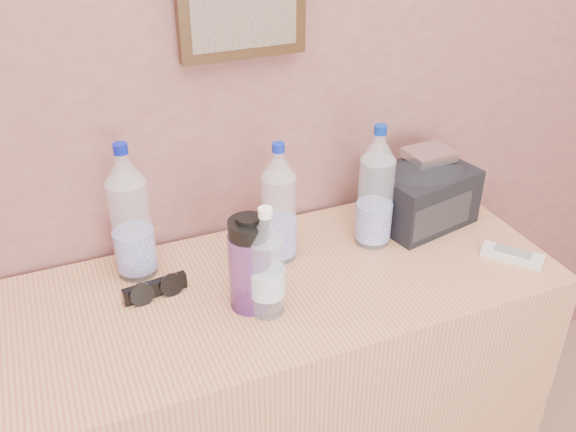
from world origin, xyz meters
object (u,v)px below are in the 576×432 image
(nalgene_bottle, at_px, (250,263))
(toiletry_bag, at_px, (423,193))
(dresser, at_px, (288,401))
(foil_packet, at_px, (429,154))
(pet_small, at_px, (267,268))
(pet_large_b, at_px, (131,219))
(ac_remote, at_px, (512,255))
(pet_large_d, at_px, (376,193))
(pet_large_c, at_px, (279,209))
(sunglasses, at_px, (155,288))

(nalgene_bottle, bearing_deg, toiletry_bag, 16.25)
(dresser, height_order, foil_packet, foil_packet)
(foil_packet, bearing_deg, pet_small, -158.12)
(pet_large_b, bearing_deg, pet_small, -47.44)
(dresser, distance_m, ac_remote, 0.70)
(pet_large_d, bearing_deg, pet_large_b, 170.35)
(toiletry_bag, bearing_deg, nalgene_bottle, -175.40)
(pet_large_c, distance_m, pet_small, 0.22)
(ac_remote, bearing_deg, pet_large_c, -153.78)
(dresser, distance_m, toiletry_bag, 0.67)
(pet_small, distance_m, nalgene_bottle, 0.04)
(pet_large_b, xyz_separation_m, pet_large_c, (0.34, -0.07, -0.01))
(dresser, distance_m, nalgene_bottle, 0.53)
(pet_large_d, xyz_separation_m, pet_small, (-0.35, -0.16, -0.03))
(pet_large_c, bearing_deg, pet_small, -119.13)
(dresser, height_order, pet_large_c, pet_large_c)
(pet_large_c, relative_size, ac_remote, 2.08)
(pet_large_b, distance_m, sunglasses, 0.17)
(dresser, distance_m, pet_large_c, 0.55)
(pet_large_b, height_order, toiletry_bag, pet_large_b)
(pet_large_b, distance_m, toiletry_bag, 0.77)
(pet_large_c, distance_m, ac_remote, 0.60)
(dresser, relative_size, sunglasses, 8.64)
(pet_large_b, bearing_deg, sunglasses, -80.33)
(ac_remote, height_order, toiletry_bag, toiletry_bag)
(pet_large_b, xyz_separation_m, toiletry_bag, (0.76, -0.06, -0.06))
(sunglasses, bearing_deg, dresser, -19.62)
(toiletry_bag, bearing_deg, pet_large_c, 169.30)
(dresser, bearing_deg, foil_packet, 16.50)
(dresser, xyz_separation_m, ac_remote, (0.55, -0.13, 0.42))
(dresser, xyz_separation_m, toiletry_bag, (0.44, 0.11, 0.49))
(dresser, bearing_deg, pet_large_c, 79.02)
(ac_remote, bearing_deg, nalgene_bottle, -136.93)
(pet_large_d, bearing_deg, pet_large_c, 172.70)
(pet_large_b, distance_m, pet_large_d, 0.60)
(pet_large_c, xyz_separation_m, sunglasses, (-0.32, -0.04, -0.12))
(pet_large_c, bearing_deg, toiletry_bag, 0.94)
(pet_large_d, xyz_separation_m, nalgene_bottle, (-0.38, -0.12, -0.03))
(pet_large_b, bearing_deg, pet_large_d, -9.65)
(toiletry_bag, xyz_separation_m, foil_packet, (0.02, 0.02, 0.10))
(foil_packet, bearing_deg, pet_large_d, -162.13)
(pet_small, relative_size, ac_remote, 1.77)
(nalgene_bottle, bearing_deg, pet_large_c, 49.59)
(dresser, distance_m, sunglasses, 0.53)
(pet_small, bearing_deg, toiletry_bag, 20.45)
(sunglasses, relative_size, ac_remote, 1.01)
(sunglasses, relative_size, toiletry_bag, 0.59)
(pet_small, relative_size, foil_packet, 2.24)
(pet_large_b, height_order, ac_remote, pet_large_b)
(dresser, relative_size, foil_packet, 11.00)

